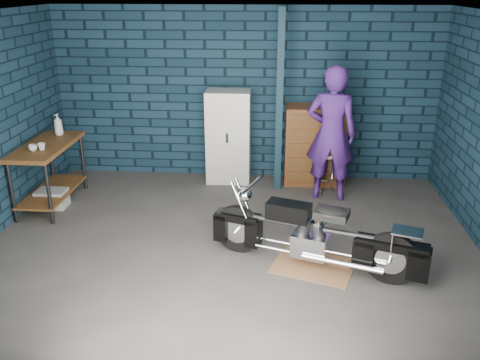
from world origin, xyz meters
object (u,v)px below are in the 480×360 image
object	(u,v)px
person	(331,134)
shop_stool	(323,173)
tool_chest	(315,145)
workbench	(50,175)
storage_bin	(52,198)
locker	(229,137)
motorcycle	(315,230)

from	to	relation	value
person	shop_stool	distance (m)	0.68
shop_stool	tool_chest	bearing A→B (deg)	103.95
workbench	tool_chest	world-z (taller)	tool_chest
storage_bin	shop_stool	xyz separation A→B (m)	(3.90, 0.79, 0.20)
tool_chest	storage_bin	bearing A→B (deg)	-161.88
storage_bin	locker	xyz separation A→B (m)	(2.42, 1.24, 0.60)
workbench	storage_bin	xyz separation A→B (m)	(0.02, -0.09, -0.33)
storage_bin	tool_chest	size ratio (longest dim) A/B	0.33
storage_bin	shop_stool	world-z (taller)	shop_stool
motorcycle	storage_bin	size ratio (longest dim) A/B	5.05
workbench	locker	xyz separation A→B (m)	(2.44, 1.15, 0.28)
motorcycle	locker	xyz separation A→B (m)	(-1.21, 2.61, 0.27)
person	shop_stool	xyz separation A→B (m)	(-0.06, 0.14, -0.66)
workbench	tool_chest	bearing A→B (deg)	16.82
shop_stool	locker	bearing A→B (deg)	163.04
person	locker	bearing A→B (deg)	-12.42
motorcycle	storage_bin	xyz separation A→B (m)	(-3.64, 1.38, -0.33)
motorcycle	person	distance (m)	2.11
locker	tool_chest	xyz separation A→B (m)	(1.36, 0.00, -0.11)
tool_chest	locker	bearing A→B (deg)	180.00
person	tool_chest	size ratio (longest dim) A/B	1.58
shop_stool	workbench	bearing A→B (deg)	-169.86
person	storage_bin	world-z (taller)	person
person	locker	distance (m)	1.67
workbench	motorcycle	world-z (taller)	motorcycle
motorcycle	tool_chest	bearing A→B (deg)	105.39
locker	shop_stool	xyz separation A→B (m)	(1.48, -0.45, -0.41)
storage_bin	locker	bearing A→B (deg)	27.08
storage_bin	tool_chest	distance (m)	4.01
motorcycle	locker	world-z (taller)	locker
locker	tool_chest	bearing A→B (deg)	0.00
locker	tool_chest	world-z (taller)	locker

